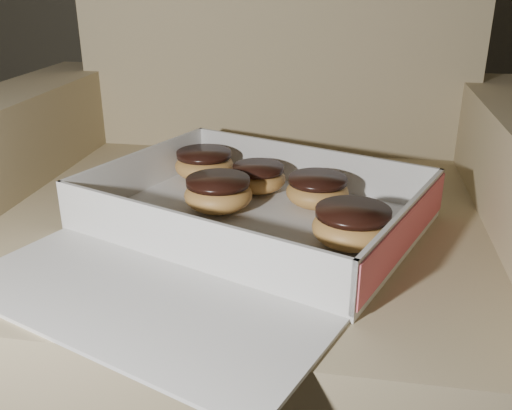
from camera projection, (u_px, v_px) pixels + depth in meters
name	position (u px, v px, depth m)	size (l,w,h in m)	color
armchair	(252.00, 263.00, 0.99)	(0.96, 0.81, 1.00)	#9A8362
bakery_box	(241.00, 226.00, 0.78)	(0.59, 0.64, 0.07)	silver
donut_a	(218.00, 193.00, 0.84)	(0.10, 0.10, 0.05)	gold
donut_b	(317.00, 190.00, 0.86)	(0.09, 0.09, 0.05)	gold
donut_c	(352.00, 226.00, 0.73)	(0.10, 0.10, 0.05)	gold
donut_d	(258.00, 177.00, 0.91)	(0.09, 0.09, 0.04)	gold
donut_e	(204.00, 164.00, 0.97)	(0.10, 0.10, 0.05)	gold
crumb_a	(141.00, 223.00, 0.80)	(0.01, 0.01, 0.00)	black
crumb_b	(195.00, 226.00, 0.79)	(0.01, 0.01, 0.00)	black
crumb_c	(162.00, 243.00, 0.74)	(0.01, 0.01, 0.00)	black
crumb_d	(225.00, 254.00, 0.72)	(0.01, 0.01, 0.00)	black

